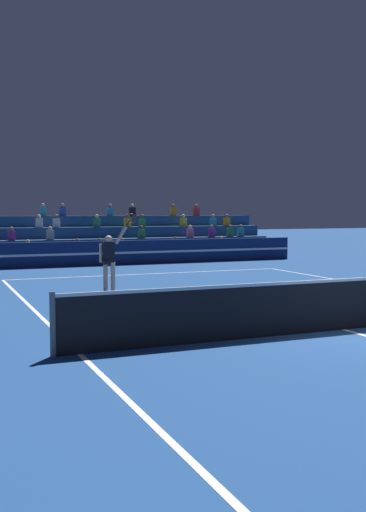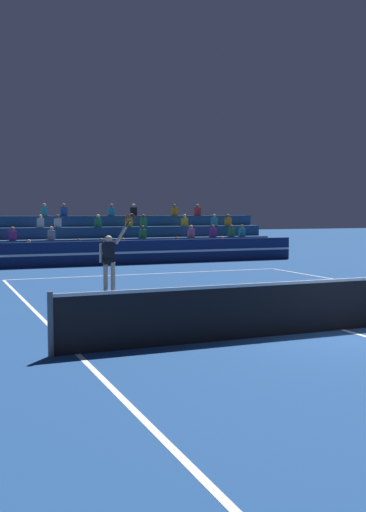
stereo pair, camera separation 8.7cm
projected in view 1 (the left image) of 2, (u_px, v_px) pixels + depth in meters
The scene contains 7 objects.
ground_plane at pixel (343, 330), 12.33m from camera, with size 120.00×120.00×0.00m, color navy.
court_lines at pixel (343, 329), 12.33m from camera, with size 11.10×23.90×0.01m.
tennis_net at pixel (344, 303), 12.29m from camera, with size 12.00×0.10×1.10m.
sponsor_banner_wall at pixel (117, 253), 27.22m from camera, with size 18.00×0.26×1.10m.
bleacher_stand at pixel (99, 243), 30.10m from camera, with size 17.71×3.80×2.83m.
tennis_player at pixel (110, 259), 18.00m from camera, with size 1.13×0.48×2.43m.
tennis_ball at pixel (254, 301), 16.08m from camera, with size 0.07×0.07×0.07m, color #C6DB33.
Camera 1 is at (-7.77, -9.95, 2.44)m, focal length 42.00 mm.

